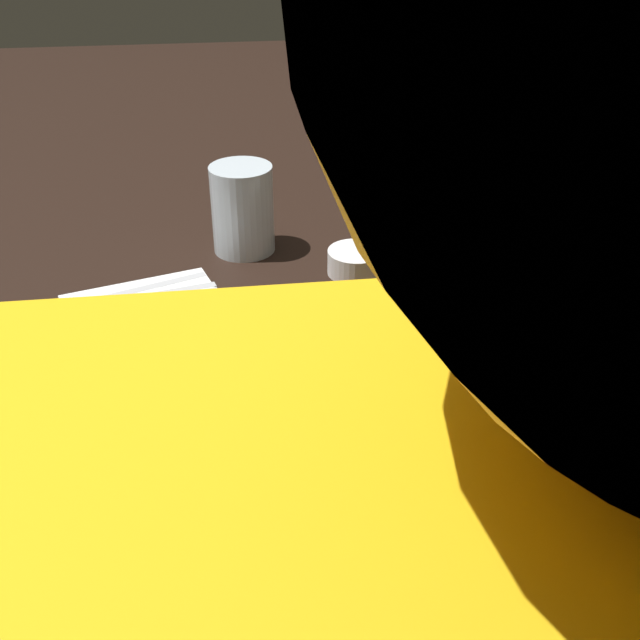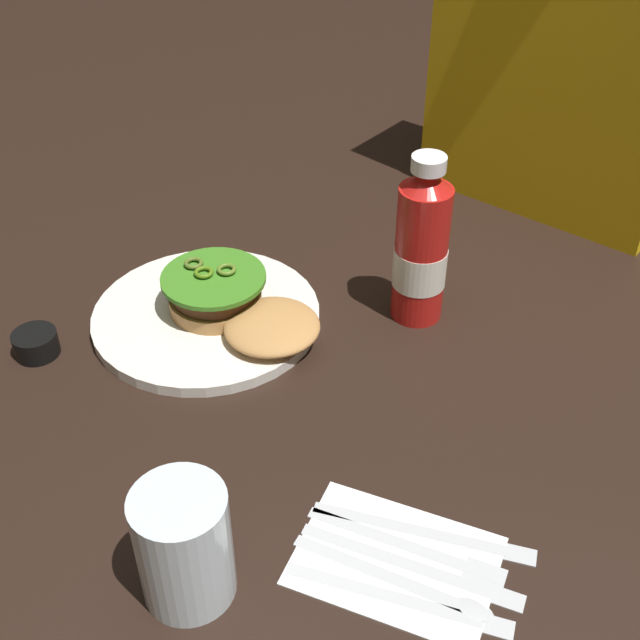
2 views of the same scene
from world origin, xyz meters
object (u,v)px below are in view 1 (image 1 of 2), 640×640
Objects in this scene: dinner_plate at (501,344)px; butter_knife at (128,324)px; burger_sandwich at (474,332)px; fork_utensil at (130,313)px; water_glass at (243,209)px; condiment_cup at (542,259)px; spoon_utensil at (114,299)px; ketchup_bottle at (352,390)px; table_knife at (115,293)px; napkin at (144,305)px; steak_knife at (121,307)px.

dinner_plate reaches higher than butter_knife.
burger_sandwich reaches higher than dinner_plate.
burger_sandwich is 1.14× the size of fork_utensil.
burger_sandwich is 0.36m from water_glass.
condiment_cup is at bearing -123.00° from dinner_plate.
spoon_utensil is at bearing -58.58° from fork_utensil.
burger_sandwich is at bearing -133.89° from ketchup_bottle.
ketchup_bottle is at bearing 48.82° from condiment_cup.
dinner_plate is 0.27m from ketchup_bottle.
condiment_cup is at bearing 179.99° from table_knife.
burger_sandwich is (0.04, 0.01, 0.03)m from dinner_plate.
water_glass is at bearing -127.39° from butter_knife.
table_knife is 1.04× the size of spoon_utensil.
dinner_plate is at bearing 57.00° from condiment_cup.
napkin is 0.89× the size of butter_knife.
fork_utensil is (-0.02, 0.05, 0.00)m from table_knife.
ketchup_bottle is at bearing 124.39° from spoon_utensil.
ketchup_bottle is (0.19, 0.17, 0.09)m from dinner_plate.
ketchup_bottle is 1.08× the size of butter_knife.
water_glass is 0.38m from condiment_cup.
dinner_plate is 0.37m from water_glass.
napkin is 0.05m from butter_knife.
steak_knife reaches higher than napkin.
steak_knife is at bearing -18.30° from dinner_plate.
ketchup_bottle is 1.16× the size of spoon_utensil.
burger_sandwich is 0.41m from spoon_utensil.
water_glass is 0.19m from napkin.
condiment_cup is 0.26× the size of butter_knife.
ketchup_bottle is 1.11× the size of table_knife.
fork_utensil is at bearing -91.93° from butter_knife.
fork_utensil is (0.35, -0.13, -0.03)m from burger_sandwich.
burger_sandwich is at bearing 127.27° from water_glass.
burger_sandwich is 0.23m from ketchup_bottle.
dinner_plate is 1.58× the size of napkin.
dinner_plate is 0.40m from napkin.
steak_knife is 0.04m from butter_knife.
ketchup_bottle is 0.41m from table_knife.
napkin is at bearing 3.09° from condiment_cup.
steak_knife is at bearing 105.70° from table_knife.
dinner_plate is 1.40× the size of butter_knife.
steak_knife is 0.02m from fork_utensil.
fork_utensil is at bearing -20.51° from burger_sandwich.
steak_knife is at bearing -51.90° from fork_utensil.
dinner_plate reaches higher than table_knife.
dinner_plate is 5.35× the size of condiment_cup.
condiment_cup reaches higher than table_knife.
burger_sandwich reaches higher than steak_knife.
ketchup_bottle reaches higher than butter_knife.
ketchup_bottle is 0.45m from condiment_cup.
condiment_cup is 0.50m from butter_knife.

